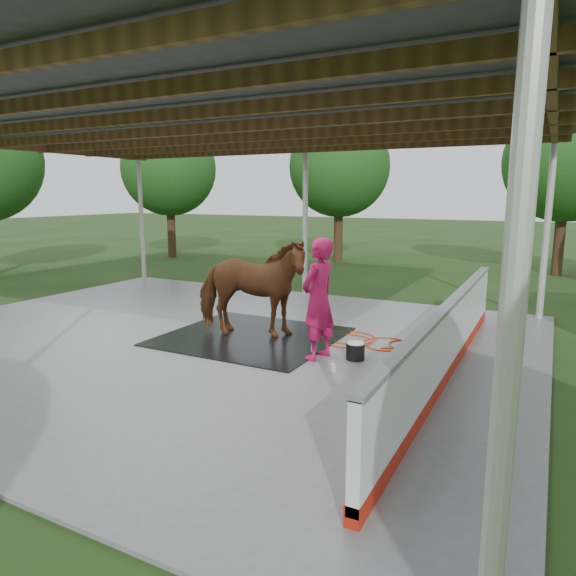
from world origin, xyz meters
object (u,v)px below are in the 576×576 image
at_px(handler, 318,299).
at_px(wash_bucket, 355,351).
at_px(horse, 250,288).
at_px(dasher_board, 448,341).

bearing_deg(handler, wash_bucket, 122.32).
bearing_deg(horse, dasher_board, -112.96).
bearing_deg(dasher_board, wash_bucket, 174.75).
height_order(dasher_board, horse, horse).
bearing_deg(wash_bucket, horse, 170.86).
xyz_separation_m(dasher_board, handler, (-2.06, -0.08, 0.46)).
bearing_deg(horse, wash_bucket, -114.51).
xyz_separation_m(handler, wash_bucket, (0.58, 0.22, -0.85)).
distance_m(horse, handler, 1.75).
bearing_deg(wash_bucket, dasher_board, -5.25).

